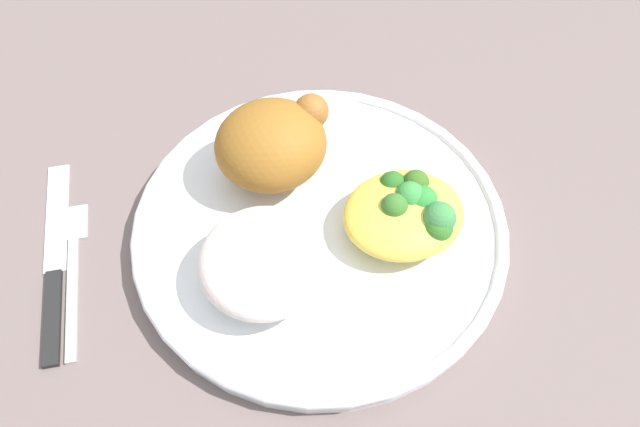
% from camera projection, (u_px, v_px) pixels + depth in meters
% --- Properties ---
extents(ground_plane, '(2.00, 2.00, 0.00)m').
position_uv_depth(ground_plane, '(320.00, 235.00, 0.53)').
color(ground_plane, '#6B5B59').
extents(plate, '(0.30, 0.30, 0.02)m').
position_uv_depth(plate, '(320.00, 227.00, 0.52)').
color(plate, silver).
rests_on(plate, ground_plane).
extents(roasted_chicken, '(0.10, 0.08, 0.06)m').
position_uv_depth(roasted_chicken, '(273.00, 143.00, 0.52)').
color(roasted_chicken, '#956021').
rests_on(roasted_chicken, plate).
extents(rice_pile, '(0.10, 0.10, 0.04)m').
position_uv_depth(rice_pile, '(263.00, 262.00, 0.47)').
color(rice_pile, silver).
rests_on(rice_pile, plate).
extents(mac_cheese_with_broccoli, '(0.10, 0.08, 0.04)m').
position_uv_depth(mac_cheese_with_broccoli, '(408.00, 211.00, 0.50)').
color(mac_cheese_with_broccoli, '#E3C546').
rests_on(mac_cheese_with_broccoli, plate).
extents(fork, '(0.03, 0.14, 0.01)m').
position_uv_depth(fork, '(72.00, 268.00, 0.51)').
color(fork, '#B2B2B7').
rests_on(fork, ground_plane).
extents(knife, '(0.04, 0.19, 0.01)m').
position_uv_depth(knife, '(54.00, 272.00, 0.51)').
color(knife, black).
rests_on(knife, ground_plane).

